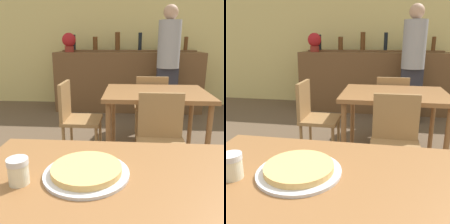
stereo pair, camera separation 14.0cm
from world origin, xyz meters
TOP-DOWN VIEW (x-y plane):
  - wall_back at (0.00, 4.26)m, footprint 8.00×0.05m
  - dining_table_near at (0.00, 0.00)m, footprint 1.14×0.73m
  - dining_table_far at (0.30, 1.74)m, footprint 1.04×0.81m
  - bar_counter at (0.00, 3.76)m, footprint 2.60×0.56m
  - bar_back_shelf at (-0.06, 3.90)m, footprint 2.39×0.24m
  - chair_far_side_front at (0.30, 1.16)m, footprint 0.40×0.40m
  - chair_far_side_back at (0.30, 2.31)m, footprint 0.40×0.40m
  - chair_far_side_left at (-0.54, 1.74)m, footprint 0.40×0.40m
  - pizza_tray at (-0.12, 0.04)m, footprint 0.32×0.32m
  - cheese_shaker at (-0.34, -0.04)m, footprint 0.08×0.08m
  - person_standing at (0.62, 3.18)m, footprint 0.34×0.34m
  - potted_plant at (-1.05, 3.71)m, footprint 0.24×0.24m

SIDE VIEW (x-z plane):
  - chair_far_side_front at x=0.30m, z-range 0.07..0.91m
  - chair_far_side_back at x=0.30m, z-range 0.07..0.91m
  - chair_far_side_left at x=-0.54m, z-range 0.07..0.91m
  - bar_counter at x=0.00m, z-range 0.00..1.05m
  - dining_table_far at x=0.30m, z-range 0.29..1.05m
  - dining_table_near at x=0.00m, z-range 0.30..1.07m
  - pizza_tray at x=-0.12m, z-range 0.77..0.81m
  - cheese_shaker at x=-0.34m, z-range 0.77..0.87m
  - person_standing at x=0.62m, z-range 0.08..1.84m
  - bar_back_shelf at x=-0.06m, z-range 0.95..1.29m
  - potted_plant at x=-1.05m, z-range 1.07..1.40m
  - wall_back at x=0.00m, z-range 0.00..2.80m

